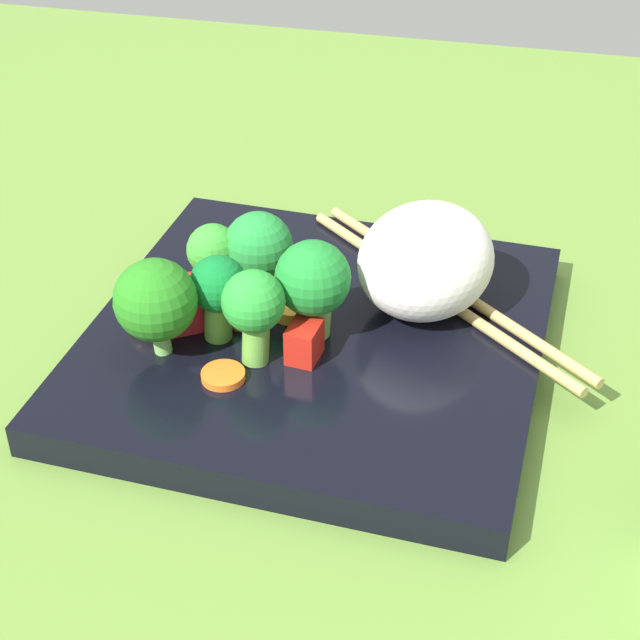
{
  "coord_description": "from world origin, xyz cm",
  "views": [
    {
      "loc": [
        46.29,
        11.59,
        36.24
      ],
      "look_at": [
        1.93,
        0.66,
        3.96
      ],
      "focal_mm": 56.47,
      "sensor_mm": 36.0,
      "label": 1
    }
  ],
  "objects_px": {
    "square_plate": "(317,341)",
    "chopstick_pair": "(443,291)",
    "rice_mound": "(426,261)",
    "carrot_slice_2": "(246,319)",
    "broccoli_floret_3": "(156,301)"
  },
  "relations": [
    {
      "from": "rice_mound",
      "to": "square_plate",
      "type": "bearing_deg",
      "value": -58.71
    },
    {
      "from": "broccoli_floret_3",
      "to": "carrot_slice_2",
      "type": "bearing_deg",
      "value": 136.13
    },
    {
      "from": "square_plate",
      "to": "chopstick_pair",
      "type": "relative_size",
      "value": 1.33
    },
    {
      "from": "carrot_slice_2",
      "to": "chopstick_pair",
      "type": "relative_size",
      "value": 0.15
    },
    {
      "from": "square_plate",
      "to": "chopstick_pair",
      "type": "xyz_separation_m",
      "value": [
        -0.05,
        0.07,
        0.01
      ]
    },
    {
      "from": "square_plate",
      "to": "chopstick_pair",
      "type": "height_order",
      "value": "chopstick_pair"
    },
    {
      "from": "broccoli_floret_3",
      "to": "square_plate",
      "type": "bearing_deg",
      "value": 119.11
    },
    {
      "from": "square_plate",
      "to": "carrot_slice_2",
      "type": "xyz_separation_m",
      "value": [
        0.0,
        -0.04,
        0.01
      ]
    },
    {
      "from": "square_plate",
      "to": "carrot_slice_2",
      "type": "distance_m",
      "value": 0.04
    },
    {
      "from": "chopstick_pair",
      "to": "square_plate",
      "type": "bearing_deg",
      "value": 77.48
    },
    {
      "from": "chopstick_pair",
      "to": "broccoli_floret_3",
      "type": "bearing_deg",
      "value": 72.93
    },
    {
      "from": "square_plate",
      "to": "broccoli_floret_3",
      "type": "relative_size",
      "value": 4.35
    },
    {
      "from": "broccoli_floret_3",
      "to": "carrot_slice_2",
      "type": "height_order",
      "value": "broccoli_floret_3"
    },
    {
      "from": "square_plate",
      "to": "broccoli_floret_3",
      "type": "height_order",
      "value": "broccoli_floret_3"
    },
    {
      "from": "chopstick_pair",
      "to": "rice_mound",
      "type": "bearing_deg",
      "value": 99.9
    }
  ]
}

